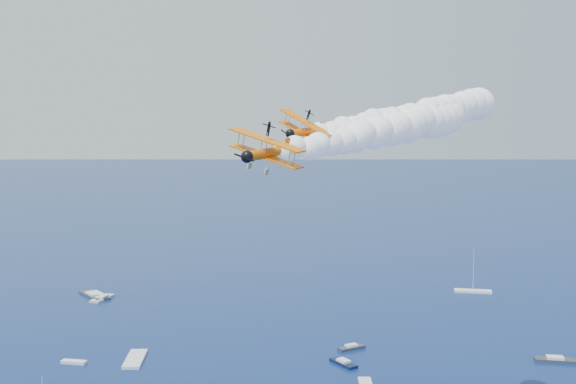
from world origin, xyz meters
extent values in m
cube|color=silver|center=(-29.90, 113.55, 0.35)|extent=(6.24, 4.28, 0.70)
cube|color=#2E343D|center=(81.38, 88.16, 0.35)|extent=(9.67, 6.52, 0.70)
cube|color=black|center=(31.74, 97.80, 0.35)|extent=(5.05, 8.24, 0.70)
cube|color=silver|center=(-24.37, 174.09, 0.35)|extent=(7.86, 10.44, 0.70)
cube|color=silver|center=(-15.79, 112.33, 0.35)|extent=(6.52, 13.49, 0.70)
cube|color=#2F353F|center=(37.19, 108.23, 0.35)|extent=(7.48, 4.14, 0.70)
cube|color=#313641|center=(-26.85, 178.88, 0.35)|extent=(10.52, 15.78, 0.70)
cube|color=silver|center=(95.36, 155.11, 0.35)|extent=(12.65, 8.56, 0.70)
camera|label=1|loc=(-19.32, -58.62, 57.77)|focal=44.97mm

